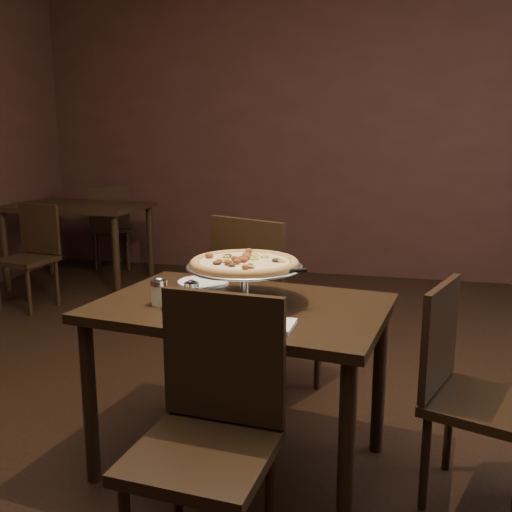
# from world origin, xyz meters

# --- Properties ---
(room) EXTENTS (6.04, 7.04, 2.84)m
(room) POSITION_xyz_m (0.06, 0.03, 1.40)
(room) COLOR black
(room) RESTS_ON ground
(dining_table) EXTENTS (1.22, 0.89, 0.71)m
(dining_table) POSITION_xyz_m (0.05, -0.04, 0.61)
(dining_table) COLOR black
(dining_table) RESTS_ON ground
(background_table) EXTENTS (1.21, 0.81, 0.76)m
(background_table) POSITION_xyz_m (-2.20, 2.50, 0.66)
(background_table) COLOR black
(background_table) RESTS_ON ground
(pizza_stand) EXTENTS (0.46, 0.46, 0.19)m
(pizza_stand) POSITION_xyz_m (0.06, -0.01, 0.86)
(pizza_stand) COLOR silver
(pizza_stand) RESTS_ON dining_table
(parmesan_shaker) EXTENTS (0.06, 0.06, 0.11)m
(parmesan_shaker) POSITION_xyz_m (-0.26, -0.13, 0.76)
(parmesan_shaker) COLOR beige
(parmesan_shaker) RESTS_ON dining_table
(pepper_flake_shaker) EXTENTS (0.06, 0.06, 0.10)m
(pepper_flake_shaker) POSITION_xyz_m (-0.13, -0.10, 0.76)
(pepper_flake_shaker) COLOR #9C1A0E
(pepper_flake_shaker) RESTS_ON dining_table
(packet_caddy) EXTENTS (0.09, 0.09, 0.07)m
(packet_caddy) POSITION_xyz_m (-0.17, -0.17, 0.74)
(packet_caddy) COLOR black
(packet_caddy) RESTS_ON dining_table
(napkin_stack) EXTENTS (0.15, 0.15, 0.02)m
(napkin_stack) POSITION_xyz_m (0.23, -0.29, 0.72)
(napkin_stack) COLOR silver
(napkin_stack) RESTS_ON dining_table
(plate_left) EXTENTS (0.23, 0.23, 0.01)m
(plate_left) POSITION_xyz_m (-0.20, 0.23, 0.71)
(plate_left) COLOR white
(plate_left) RESTS_ON dining_table
(plate_near) EXTENTS (0.23, 0.23, 0.01)m
(plate_near) POSITION_xyz_m (0.06, -0.34, 0.71)
(plate_near) COLOR white
(plate_near) RESTS_ON dining_table
(serving_spatula) EXTENTS (0.15, 0.15, 0.02)m
(serving_spatula) POSITION_xyz_m (0.26, -0.08, 0.86)
(serving_spatula) COLOR silver
(serving_spatula) RESTS_ON pizza_stand
(chair_far) EXTENTS (0.60, 0.60, 0.97)m
(chair_far) POSITION_xyz_m (-0.02, 0.62, 0.53)
(chair_far) COLOR black
(chair_far) RESTS_ON ground
(chair_near) EXTENTS (0.44, 0.44, 0.88)m
(chair_near) POSITION_xyz_m (0.11, -0.61, 0.48)
(chair_near) COLOR black
(chair_near) RESTS_ON ground
(chair_side) EXTENTS (0.49, 0.49, 0.83)m
(chair_side) POSITION_xyz_m (0.92, -0.04, 0.45)
(chair_side) COLOR black
(chair_side) RESTS_ON ground
(bg_chair_far) EXTENTS (0.53, 0.53, 0.86)m
(bg_chair_far) POSITION_xyz_m (-2.25, 3.19, 0.47)
(bg_chair_far) COLOR black
(bg_chair_far) RESTS_ON ground
(bg_chair_near) EXTENTS (0.44, 0.44, 0.83)m
(bg_chair_near) POSITION_xyz_m (-2.21, 1.79, 0.45)
(bg_chair_near) COLOR black
(bg_chair_near) RESTS_ON ground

